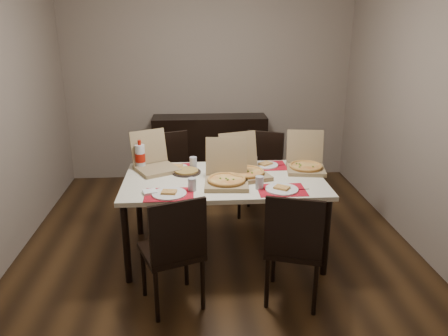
{
  "coord_description": "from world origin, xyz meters",
  "views": [
    {
      "loc": [
        -0.21,
        -3.88,
        2.11
      ],
      "look_at": [
        0.05,
        -0.18,
        0.85
      ],
      "focal_mm": 35.0,
      "sensor_mm": 36.0,
      "label": 1
    }
  ],
  "objects_px": {
    "sideboard": "(210,149)",
    "dip_bowl": "(234,170)",
    "pizza_box_center": "(226,178)",
    "soda_bottle": "(140,157)",
    "chair_far_left": "(174,171)",
    "chair_near_right": "(294,244)",
    "chair_near_left": "(174,248)",
    "chair_far_right": "(262,170)",
    "dining_table": "(224,185)"
  },
  "relations": [
    {
      "from": "chair_far_right",
      "to": "dining_table",
      "type": "bearing_deg",
      "value": -118.94
    },
    {
      "from": "chair_near_left",
      "to": "pizza_box_center",
      "type": "xyz_separation_m",
      "value": [
        0.44,
        0.68,
        0.3
      ]
    },
    {
      "from": "chair_near_right",
      "to": "soda_bottle",
      "type": "height_order",
      "value": "soda_bottle"
    },
    {
      "from": "sideboard",
      "to": "chair_near_right",
      "type": "height_order",
      "value": "chair_near_right"
    },
    {
      "from": "sideboard",
      "to": "chair_near_right",
      "type": "distance_m",
      "value": 2.84
    },
    {
      "from": "chair_near_right",
      "to": "dip_bowl",
      "type": "relative_size",
      "value": 7.88
    },
    {
      "from": "chair_far_right",
      "to": "pizza_box_center",
      "type": "relative_size",
      "value": 2.13
    },
    {
      "from": "soda_bottle",
      "to": "chair_far_left",
      "type": "bearing_deg",
      "value": 64.99
    },
    {
      "from": "sideboard",
      "to": "chair_near_right",
      "type": "relative_size",
      "value": 1.61
    },
    {
      "from": "chair_far_right",
      "to": "pizza_box_center",
      "type": "distance_m",
      "value": 1.16
    },
    {
      "from": "dip_bowl",
      "to": "dining_table",
      "type": "bearing_deg",
      "value": -119.47
    },
    {
      "from": "chair_near_left",
      "to": "chair_far_right",
      "type": "bearing_deg",
      "value": 61.67
    },
    {
      "from": "pizza_box_center",
      "to": "soda_bottle",
      "type": "height_order",
      "value": "pizza_box_center"
    },
    {
      "from": "sideboard",
      "to": "dining_table",
      "type": "height_order",
      "value": "sideboard"
    },
    {
      "from": "dining_table",
      "to": "pizza_box_center",
      "type": "xyz_separation_m",
      "value": [
        0.01,
        -0.14,
        0.12
      ]
    },
    {
      "from": "chair_near_left",
      "to": "chair_near_right",
      "type": "xyz_separation_m",
      "value": [
        0.9,
        -0.01,
        0.0
      ]
    },
    {
      "from": "chair_far_right",
      "to": "dip_bowl",
      "type": "relative_size",
      "value": 7.88
    },
    {
      "from": "dip_bowl",
      "to": "soda_bottle",
      "type": "height_order",
      "value": "soda_bottle"
    },
    {
      "from": "chair_near_right",
      "to": "soda_bottle",
      "type": "distance_m",
      "value": 1.73
    },
    {
      "from": "chair_far_right",
      "to": "pizza_box_center",
      "type": "bearing_deg",
      "value": -115.05
    },
    {
      "from": "dining_table",
      "to": "chair_near_right",
      "type": "xyz_separation_m",
      "value": [
        0.47,
        -0.82,
        -0.17
      ]
    },
    {
      "from": "sideboard",
      "to": "dip_bowl",
      "type": "relative_size",
      "value": 12.72
    },
    {
      "from": "chair_near_left",
      "to": "chair_near_right",
      "type": "height_order",
      "value": "same"
    },
    {
      "from": "sideboard",
      "to": "chair_near_right",
      "type": "xyz_separation_m",
      "value": [
        0.52,
        -2.79,
        0.06
      ]
    },
    {
      "from": "sideboard",
      "to": "dip_bowl",
      "type": "height_order",
      "value": "sideboard"
    },
    {
      "from": "sideboard",
      "to": "dining_table",
      "type": "xyz_separation_m",
      "value": [
        0.05,
        -1.96,
        0.23
      ]
    },
    {
      "from": "chair_near_left",
      "to": "dip_bowl",
      "type": "relative_size",
      "value": 7.88
    },
    {
      "from": "dining_table",
      "to": "chair_far_left",
      "type": "xyz_separation_m",
      "value": [
        -0.5,
        0.92,
        -0.17
      ]
    },
    {
      "from": "chair_near_left",
      "to": "chair_far_right",
      "type": "height_order",
      "value": "same"
    },
    {
      "from": "chair_near_left",
      "to": "chair_far_left",
      "type": "height_order",
      "value": "same"
    },
    {
      "from": "chair_far_left",
      "to": "dip_bowl",
      "type": "distance_m",
      "value": 0.98
    },
    {
      "from": "dining_table",
      "to": "soda_bottle",
      "type": "bearing_deg",
      "value": 157.45
    },
    {
      "from": "dining_table",
      "to": "pizza_box_center",
      "type": "height_order",
      "value": "pizza_box_center"
    },
    {
      "from": "dining_table",
      "to": "chair_far_left",
      "type": "relative_size",
      "value": 1.94
    },
    {
      "from": "dining_table",
      "to": "chair_near_left",
      "type": "height_order",
      "value": "chair_near_left"
    },
    {
      "from": "pizza_box_center",
      "to": "dip_bowl",
      "type": "distance_m",
      "value": 0.34
    },
    {
      "from": "sideboard",
      "to": "chair_far_right",
      "type": "relative_size",
      "value": 1.61
    },
    {
      "from": "sideboard",
      "to": "chair_far_left",
      "type": "bearing_deg",
      "value": -113.28
    },
    {
      "from": "chair_far_right",
      "to": "soda_bottle",
      "type": "xyz_separation_m",
      "value": [
        -1.27,
        -0.56,
        0.36
      ]
    },
    {
      "from": "dining_table",
      "to": "soda_bottle",
      "type": "xyz_separation_m",
      "value": [
        -0.78,
        0.32,
        0.19
      ]
    },
    {
      "from": "chair_near_left",
      "to": "chair_near_right",
      "type": "relative_size",
      "value": 1.0
    },
    {
      "from": "chair_near_left",
      "to": "dip_bowl",
      "type": "height_order",
      "value": "chair_near_left"
    },
    {
      "from": "chair_far_left",
      "to": "soda_bottle",
      "type": "xyz_separation_m",
      "value": [
        -0.28,
        -0.6,
        0.36
      ]
    },
    {
      "from": "dip_bowl",
      "to": "soda_bottle",
      "type": "xyz_separation_m",
      "value": [
        -0.89,
        0.13,
        0.11
      ]
    },
    {
      "from": "sideboard",
      "to": "soda_bottle",
      "type": "height_order",
      "value": "soda_bottle"
    },
    {
      "from": "dining_table",
      "to": "chair_near_right",
      "type": "height_order",
      "value": "chair_near_right"
    },
    {
      "from": "dining_table",
      "to": "pizza_box_center",
      "type": "bearing_deg",
      "value": -84.96
    },
    {
      "from": "sideboard",
      "to": "soda_bottle",
      "type": "bearing_deg",
      "value": -113.92
    },
    {
      "from": "soda_bottle",
      "to": "dip_bowl",
      "type": "bearing_deg",
      "value": -8.52
    },
    {
      "from": "chair_near_left",
      "to": "chair_far_right",
      "type": "distance_m",
      "value": 1.93
    }
  ]
}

